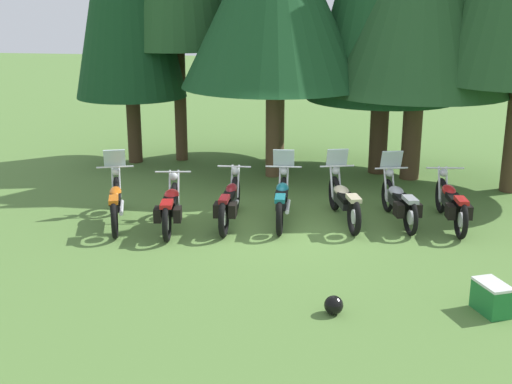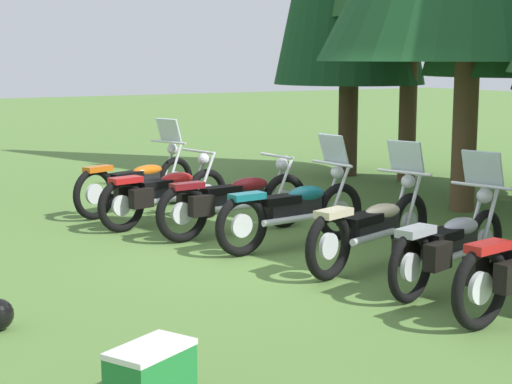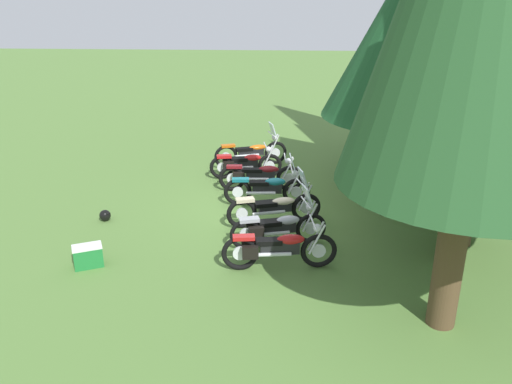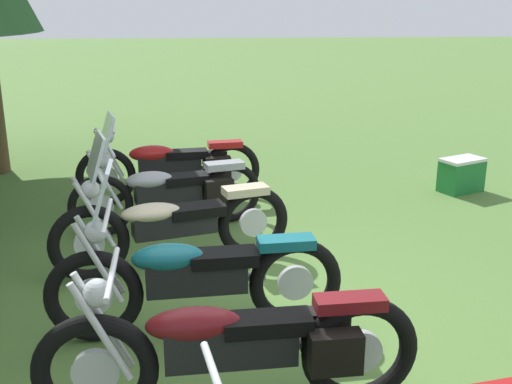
% 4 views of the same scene
% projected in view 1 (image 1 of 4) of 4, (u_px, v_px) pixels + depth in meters
% --- Properties ---
extents(ground_plane, '(80.00, 80.00, 0.00)m').
position_uv_depth(ground_plane, '(284.00, 224.00, 13.41)').
color(ground_plane, '#547A38').
extents(motorcycle_0, '(1.04, 2.33, 1.39)m').
position_uv_depth(motorcycle_0, '(116.00, 201.00, 13.30)').
color(motorcycle_0, black).
rests_on(motorcycle_0, ground_plane).
extents(motorcycle_1, '(0.85, 2.19, 1.02)m').
position_uv_depth(motorcycle_1, '(171.00, 206.00, 12.99)').
color(motorcycle_1, black).
rests_on(motorcycle_1, ground_plane).
extents(motorcycle_2, '(0.70, 2.39, 1.03)m').
position_uv_depth(motorcycle_2, '(230.00, 202.00, 13.30)').
color(motorcycle_2, black).
rests_on(motorcycle_2, ground_plane).
extents(motorcycle_3, '(0.75, 2.29, 1.38)m').
position_uv_depth(motorcycle_3, '(282.00, 199.00, 13.41)').
color(motorcycle_3, black).
rests_on(motorcycle_3, ground_plane).
extents(motorcycle_4, '(0.93, 2.28, 1.38)m').
position_uv_depth(motorcycle_4, '(344.00, 199.00, 13.43)').
color(motorcycle_4, black).
rests_on(motorcycle_4, ground_plane).
extents(motorcycle_5, '(0.93, 2.14, 1.36)m').
position_uv_depth(motorcycle_5, '(399.00, 201.00, 13.33)').
color(motorcycle_5, black).
rests_on(motorcycle_5, ground_plane).
extents(motorcycle_6, '(0.80, 2.34, 1.03)m').
position_uv_depth(motorcycle_6, '(452.00, 203.00, 13.20)').
color(motorcycle_6, black).
rests_on(motorcycle_6, ground_plane).
extents(picnic_cooler, '(0.56, 0.67, 0.46)m').
position_uv_depth(picnic_cooler, '(491.00, 298.00, 9.56)').
color(picnic_cooler, '#1E7233').
rests_on(picnic_cooler, ground_plane).
extents(dropped_helmet, '(0.28, 0.28, 0.28)m').
position_uv_depth(dropped_helmet, '(334.00, 305.00, 9.54)').
color(dropped_helmet, black).
rests_on(dropped_helmet, ground_plane).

